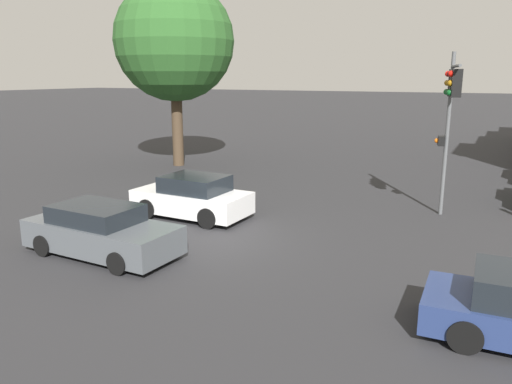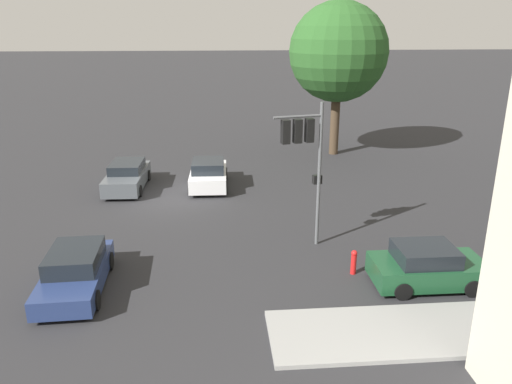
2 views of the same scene
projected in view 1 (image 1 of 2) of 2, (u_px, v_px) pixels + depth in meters
The scene contains 5 objects.
ground_plane at pixel (211, 240), 15.52m from camera, with size 300.00×300.00×0.00m, color #28282B.
street_tree at pixel (174, 41), 26.99m from camera, with size 6.49×6.49×10.08m.
traffic_signal at pixel (451, 100), 16.90m from camera, with size 0.88×2.05×5.81m.
crossing_car_0 at pixel (193, 197), 17.94m from camera, with size 4.22×2.14×1.53m.
crossing_car_1 at pixel (101, 231), 14.15m from camera, with size 4.64×2.10×1.45m.
Camera 1 is at (7.93, -12.54, 5.00)m, focal length 35.00 mm.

